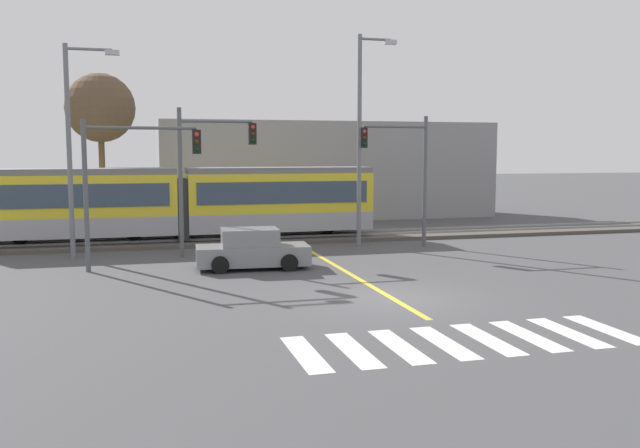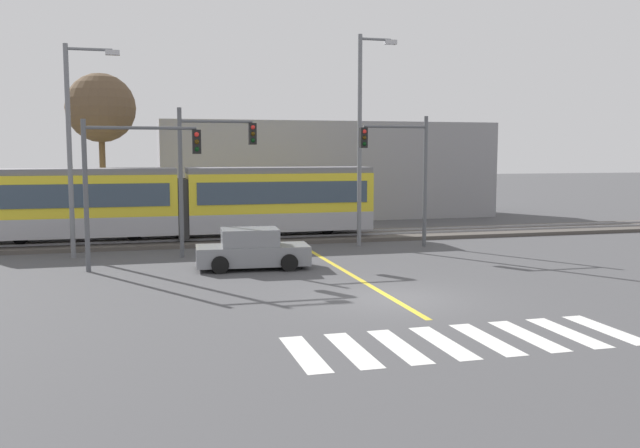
{
  "view_description": "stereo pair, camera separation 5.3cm",
  "coord_description": "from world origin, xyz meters",
  "px_view_note": "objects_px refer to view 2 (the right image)",
  "views": [
    {
      "loc": [
        -7.26,
        -18.69,
        4.4
      ],
      "look_at": [
        -0.54,
        6.38,
        1.6
      ],
      "focal_mm": 38.0,
      "sensor_mm": 36.0,
      "label": 1
    },
    {
      "loc": [
        -7.21,
        -18.71,
        4.4
      ],
      "look_at": [
        -0.54,
        6.38,
        1.6
      ],
      "focal_mm": 38.0,
      "sensor_mm": 36.0,
      "label": 2
    }
  ],
  "objects_px": {
    "bare_tree_west": "(101,109)",
    "traffic_light_far_right": "(404,162)",
    "light_rail_tram": "(182,201)",
    "street_lamp_west": "(74,138)",
    "traffic_light_mid_left": "(128,168)",
    "sedan_crossing": "(252,250)",
    "traffic_light_far_left": "(206,161)",
    "street_lamp_centre": "(363,130)"
  },
  "relations": [
    {
      "from": "bare_tree_west",
      "to": "traffic_light_far_right",
      "type": "bearing_deg",
      "value": -33.85
    },
    {
      "from": "bare_tree_west",
      "to": "light_rail_tram",
      "type": "bearing_deg",
      "value": -52.49
    },
    {
      "from": "street_lamp_west",
      "to": "bare_tree_west",
      "type": "bearing_deg",
      "value": 85.63
    },
    {
      "from": "traffic_light_mid_left",
      "to": "light_rail_tram",
      "type": "bearing_deg",
      "value": 71.92
    },
    {
      "from": "sedan_crossing",
      "to": "street_lamp_west",
      "type": "xyz_separation_m",
      "value": [
        -6.55,
        4.44,
        4.23
      ]
    },
    {
      "from": "traffic_light_mid_left",
      "to": "street_lamp_west",
      "type": "distance_m",
      "value": 4.33
    },
    {
      "from": "traffic_light_far_left",
      "to": "traffic_light_far_right",
      "type": "distance_m",
      "value": 8.93
    },
    {
      "from": "street_lamp_west",
      "to": "traffic_light_far_left",
      "type": "bearing_deg",
      "value": -10.75
    },
    {
      "from": "light_rail_tram",
      "to": "sedan_crossing",
      "type": "relative_size",
      "value": 4.3
    },
    {
      "from": "street_lamp_west",
      "to": "street_lamp_centre",
      "type": "bearing_deg",
      "value": 1.93
    },
    {
      "from": "traffic_light_far_right",
      "to": "street_lamp_west",
      "type": "height_order",
      "value": "street_lamp_west"
    },
    {
      "from": "light_rail_tram",
      "to": "street_lamp_centre",
      "type": "xyz_separation_m",
      "value": [
        8.05,
        -3.07,
        3.33
      ]
    },
    {
      "from": "sedan_crossing",
      "to": "street_lamp_west",
      "type": "bearing_deg",
      "value": 145.91
    },
    {
      "from": "light_rail_tram",
      "to": "traffic_light_far_right",
      "type": "bearing_deg",
      "value": -22.89
    },
    {
      "from": "traffic_light_mid_left",
      "to": "traffic_light_far_left",
      "type": "bearing_deg",
      "value": 40.06
    },
    {
      "from": "traffic_light_far_left",
      "to": "street_lamp_west",
      "type": "bearing_deg",
      "value": 169.25
    },
    {
      "from": "light_rail_tram",
      "to": "traffic_light_far_right",
      "type": "height_order",
      "value": "traffic_light_far_right"
    },
    {
      "from": "light_rail_tram",
      "to": "bare_tree_west",
      "type": "bearing_deg",
      "value": 127.51
    },
    {
      "from": "traffic_light_far_left",
      "to": "bare_tree_west",
      "type": "distance_m",
      "value": 10.82
    },
    {
      "from": "traffic_light_far_right",
      "to": "street_lamp_west",
      "type": "distance_m",
      "value": 14.19
    },
    {
      "from": "sedan_crossing",
      "to": "street_lamp_west",
      "type": "distance_m",
      "value": 8.97
    },
    {
      "from": "traffic_light_mid_left",
      "to": "bare_tree_west",
      "type": "distance_m",
      "value": 12.46
    },
    {
      "from": "traffic_light_far_right",
      "to": "street_lamp_west",
      "type": "relative_size",
      "value": 0.69
    },
    {
      "from": "traffic_light_far_right",
      "to": "sedan_crossing",
      "type": "bearing_deg",
      "value": -153.19
    },
    {
      "from": "street_lamp_west",
      "to": "bare_tree_west",
      "type": "relative_size",
      "value": 1.03
    },
    {
      "from": "light_rail_tram",
      "to": "sedan_crossing",
      "type": "xyz_separation_m",
      "value": [
        2.1,
        -7.93,
        -1.35
      ]
    },
    {
      "from": "street_lamp_west",
      "to": "sedan_crossing",
      "type": "bearing_deg",
      "value": -34.09
    },
    {
      "from": "traffic_light_mid_left",
      "to": "bare_tree_west",
      "type": "xyz_separation_m",
      "value": [
        -1.5,
        12.03,
        2.85
      ]
    },
    {
      "from": "traffic_light_far_left",
      "to": "bare_tree_west",
      "type": "xyz_separation_m",
      "value": [
        -4.58,
        9.45,
        2.63
      ]
    },
    {
      "from": "light_rail_tram",
      "to": "traffic_light_far_left",
      "type": "distance_m",
      "value": 4.95
    },
    {
      "from": "sedan_crossing",
      "to": "traffic_light_far_right",
      "type": "distance_m",
      "value": 9.09
    },
    {
      "from": "traffic_light_far_right",
      "to": "bare_tree_west",
      "type": "relative_size",
      "value": 0.71
    },
    {
      "from": "traffic_light_far_left",
      "to": "traffic_light_far_right",
      "type": "relative_size",
      "value": 1.03
    },
    {
      "from": "street_lamp_west",
      "to": "light_rail_tram",
      "type": "bearing_deg",
      "value": 38.08
    },
    {
      "from": "sedan_crossing",
      "to": "traffic_light_far_left",
      "type": "xyz_separation_m",
      "value": [
        -1.33,
        3.44,
        3.29
      ]
    },
    {
      "from": "light_rail_tram",
      "to": "sedan_crossing",
      "type": "bearing_deg",
      "value": -75.17
    },
    {
      "from": "street_lamp_west",
      "to": "bare_tree_west",
      "type": "height_order",
      "value": "street_lamp_west"
    },
    {
      "from": "bare_tree_west",
      "to": "sedan_crossing",
      "type": "bearing_deg",
      "value": -65.38
    },
    {
      "from": "sedan_crossing",
      "to": "bare_tree_west",
      "type": "relative_size",
      "value": 0.51
    },
    {
      "from": "traffic_light_mid_left",
      "to": "traffic_light_far_right",
      "type": "relative_size",
      "value": 0.93
    },
    {
      "from": "traffic_light_far_left",
      "to": "sedan_crossing",
      "type": "bearing_deg",
      "value": -68.88
    },
    {
      "from": "traffic_light_far_right",
      "to": "traffic_light_far_left",
      "type": "bearing_deg",
      "value": -177.48
    }
  ]
}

